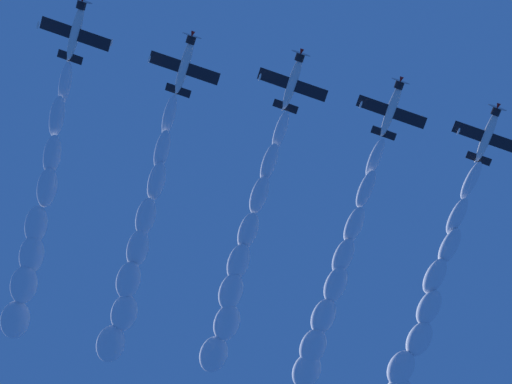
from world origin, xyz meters
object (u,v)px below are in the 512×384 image
Objects in this scene: airplane_right_wingman at (293,81)px; airplane_lead at (488,134)px; airplane_outer_left at (185,64)px; airplane_left_wingman at (392,108)px; airplane_outer_right at (76,30)px.

airplane_lead is at bearing 143.69° from airplane_right_wingman.
airplane_lead is 1.00× the size of airplane_right_wingman.
airplane_right_wingman is 12.16m from airplane_outer_left.
airplane_left_wingman is at bearing 141.57° from airplane_outer_left.
airplane_left_wingman is 11.69m from airplane_right_wingman.
airplane_outer_right is at bearing -33.30° from airplane_outer_left.
airplane_right_wingman reaches higher than airplane_lead.
airplane_outer_right is (37.93, -28.31, -0.54)m from airplane_lead.
airplane_lead is 35.22m from airplane_outer_left.
airplane_lead is 11.45m from airplane_left_wingman.
airplane_lead is 1.00× the size of airplane_left_wingman.
airplane_outer_right is at bearing -37.14° from airplane_right_wingman.
airplane_right_wingman reaches higher than airplane_left_wingman.
airplane_outer_right is (10.15, -6.67, -0.17)m from airplane_outer_left.
airplane_outer_right is at bearing -36.70° from airplane_left_wingman.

